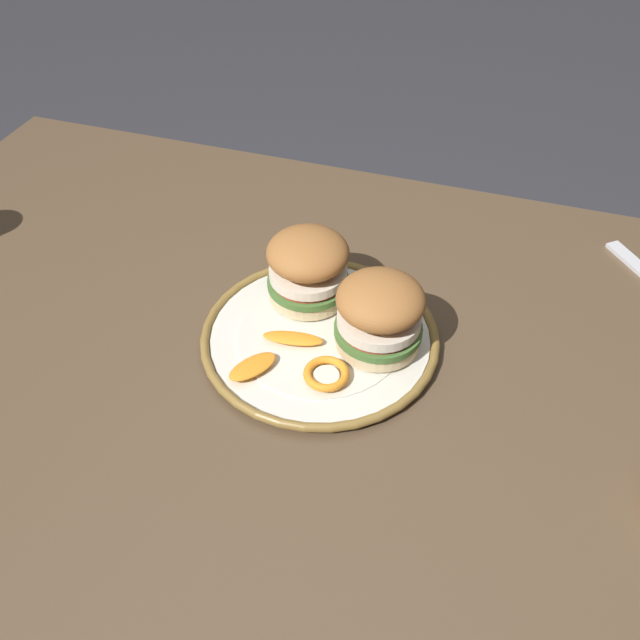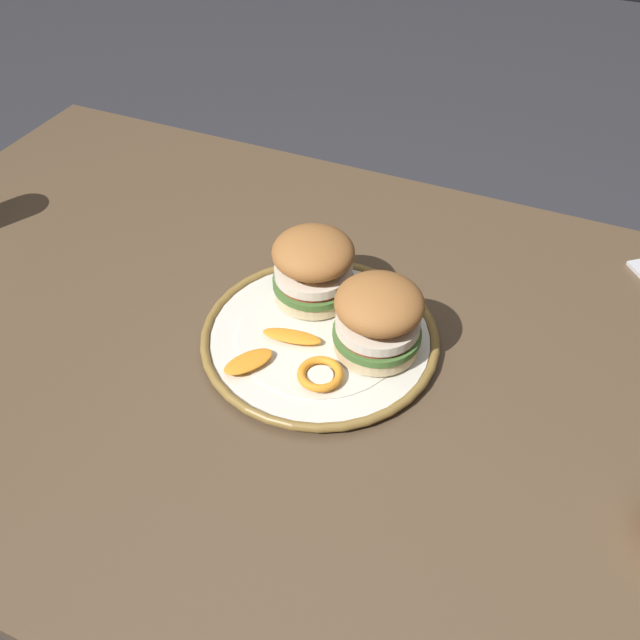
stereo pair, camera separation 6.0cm
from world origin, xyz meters
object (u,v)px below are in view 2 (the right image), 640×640
object	(u,v)px
dining_table	(286,384)
dinner_plate	(320,337)
sandwich_half_right	(378,317)
sandwich_half_left	(313,266)

from	to	relation	value
dining_table	dinner_plate	xyz separation A→B (m)	(-0.05, -0.02, 0.10)
dining_table	sandwich_half_right	distance (m)	0.20
dinner_plate	sandwich_half_right	world-z (taller)	sandwich_half_right
dining_table	dinner_plate	size ratio (longest dim) A/B	4.45
sandwich_half_right	dining_table	bearing A→B (deg)	9.78
dining_table	sandwich_half_right	bearing A→B (deg)	-170.22
sandwich_half_left	sandwich_half_right	distance (m)	0.13
dinner_plate	sandwich_half_left	size ratio (longest dim) A/B	2.11
dining_table	sandwich_half_left	world-z (taller)	sandwich_half_left
dinner_plate	sandwich_half_right	size ratio (longest dim) A/B	2.19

